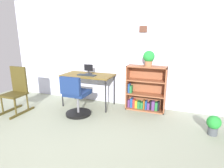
% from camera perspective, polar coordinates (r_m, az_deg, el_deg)
% --- Properties ---
extents(ground_plane, '(6.24, 6.24, 0.00)m').
position_cam_1_polar(ground_plane, '(2.99, -17.82, -18.21)').
color(ground_plane, '#979F86').
extents(wall_back, '(5.20, 0.12, 2.49)m').
position_cam_1_polar(wall_back, '(4.42, -1.65, 10.13)').
color(wall_back, silver).
rests_on(wall_back, ground_plane).
extents(desk, '(1.16, 0.61, 0.74)m').
position_cam_1_polar(desk, '(4.24, -7.41, 2.20)').
color(desk, brown).
rests_on(desk, ground_plane).
extents(monitor, '(0.21, 0.16, 0.22)m').
position_cam_1_polar(monitor, '(4.29, -7.24, 4.49)').
color(monitor, '#262628').
rests_on(monitor, desk).
extents(keyboard, '(0.42, 0.14, 0.02)m').
position_cam_1_polar(keyboard, '(4.13, -7.81, 2.75)').
color(keyboard, '#212930').
rests_on(keyboard, desk).
extents(office_chair, '(0.52, 0.55, 0.85)m').
position_cam_1_polar(office_chair, '(3.79, -11.01, -4.48)').
color(office_chair, black).
rests_on(office_chair, ground_plane).
extents(rocking_chair, '(0.42, 0.64, 0.97)m').
position_cam_1_polar(rocking_chair, '(4.41, -27.38, -1.62)').
color(rocking_chair, '#463B17').
rests_on(rocking_chair, ground_plane).
extents(bookshelf_low, '(0.84, 0.30, 0.98)m').
position_cam_1_polar(bookshelf_low, '(4.11, 10.29, -2.06)').
color(bookshelf_low, '#965536').
rests_on(bookshelf_low, ground_plane).
extents(potted_plant_on_shelf, '(0.24, 0.24, 0.32)m').
position_cam_1_polar(potted_plant_on_shelf, '(3.91, 11.30, 7.99)').
color(potted_plant_on_shelf, '#9E6642').
rests_on(potted_plant_on_shelf, bookshelf_low).
extents(potted_plant_floor, '(0.22, 0.22, 0.34)m').
position_cam_1_polar(potted_plant_floor, '(3.51, 28.87, -10.81)').
color(potted_plant_floor, '#474C51').
rests_on(potted_plant_floor, ground_plane).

